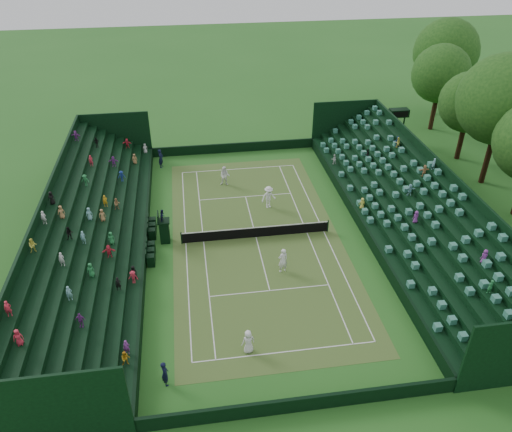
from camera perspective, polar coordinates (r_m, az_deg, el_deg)
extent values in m
plane|color=#26611E|center=(39.24, 0.00, -2.46)|extent=(160.00, 160.00, 0.00)
cube|color=#2E6E24|center=(39.24, 0.00, -2.46)|extent=(12.97, 26.77, 0.01)
cube|color=black|center=(52.73, -2.56, 7.82)|extent=(17.17, 0.20, 1.00)
cube|color=black|center=(27.55, 5.19, -20.62)|extent=(17.17, 0.20, 1.00)
cube|color=black|center=(40.86, 11.85, -0.84)|extent=(0.20, 31.77, 1.00)
cube|color=black|center=(38.85, -12.49, -2.85)|extent=(0.20, 31.77, 1.00)
cube|color=black|center=(41.03, 12.51, -0.78)|extent=(0.80, 32.00, 1.00)
cube|color=black|center=(41.18, 13.59, -0.42)|extent=(0.80, 32.00, 1.45)
cube|color=black|center=(41.35, 14.67, -0.07)|extent=(0.80, 32.00, 1.90)
cube|color=black|center=(41.54, 15.73, 0.28)|extent=(0.80, 32.00, 2.35)
cube|color=black|center=(41.74, 16.78, 0.62)|extent=(0.80, 32.00, 2.80)
cube|color=black|center=(41.96, 17.83, 0.97)|extent=(0.80, 32.00, 3.25)
cube|color=black|center=(42.19, 18.86, 1.30)|extent=(0.80, 32.00, 3.70)
cube|color=black|center=(42.44, 19.88, 1.64)|extent=(0.80, 32.00, 4.15)
cube|color=black|center=(42.49, 20.57, 2.12)|extent=(0.20, 32.00, 4.90)
cube|color=black|center=(38.90, -13.22, -2.91)|extent=(0.80, 32.00, 1.00)
cube|color=black|center=(38.87, -14.43, -2.72)|extent=(0.80, 32.00, 1.45)
cube|color=black|center=(38.86, -15.65, -2.54)|extent=(0.80, 32.00, 1.90)
cube|color=black|center=(38.87, -16.86, -2.35)|extent=(0.80, 32.00, 2.35)
cube|color=black|center=(38.89, -18.07, -2.16)|extent=(0.80, 32.00, 2.80)
cube|color=black|center=(38.93, -19.28, -1.97)|extent=(0.80, 32.00, 3.25)
cube|color=black|center=(38.99, -20.48, -1.78)|extent=(0.80, 32.00, 3.70)
cube|color=black|center=(39.06, -21.68, -1.59)|extent=(0.80, 32.00, 4.15)
cube|color=black|center=(39.00, -22.50, -1.19)|extent=(0.20, 32.00, 4.90)
cylinder|color=black|center=(38.67, -8.52, -2.51)|extent=(0.10, 0.10, 1.06)
cylinder|color=black|center=(40.05, 8.22, -1.12)|extent=(0.10, 0.10, 1.06)
cube|color=black|center=(38.98, 0.00, -1.91)|extent=(11.57, 0.02, 0.86)
cube|color=white|center=(38.72, 0.00, -1.34)|extent=(11.57, 0.04, 0.07)
cylinder|color=black|center=(56.55, 15.04, 9.59)|extent=(0.16, 0.16, 3.00)
cylinder|color=black|center=(57.15, 16.45, 9.61)|extent=(0.16, 0.16, 3.00)
cube|color=black|center=(56.21, 16.02, 11.28)|extent=(2.00, 1.00, 0.80)
cylinder|color=black|center=(50.63, 24.86, 5.68)|extent=(0.50, 0.50, 4.31)
sphere|color=#173F12|center=(48.58, 26.45, 11.81)|extent=(7.88, 7.88, 7.88)
cylinder|color=black|center=(54.85, 22.28, 7.64)|extent=(0.50, 0.50, 3.21)
sphere|color=#173F12|center=(53.34, 23.25, 11.86)|extent=(5.88, 5.88, 5.88)
cylinder|color=black|center=(61.37, 19.56, 10.86)|extent=(0.50, 0.50, 3.46)
sphere|color=#173F12|center=(59.94, 20.40, 15.01)|extent=(6.33, 6.33, 6.33)
cylinder|color=black|center=(66.18, 19.95, 12.59)|extent=(0.50, 0.50, 4.08)
sphere|color=#173F12|center=(64.69, 20.89, 17.18)|extent=(7.47, 7.47, 7.47)
cube|color=black|center=(38.89, -10.41, -1.78)|extent=(0.72, 0.72, 1.86)
cube|color=black|center=(38.35, -10.55, -0.57)|extent=(0.93, 0.93, 0.10)
cube|color=black|center=(38.19, -11.14, -0.16)|extent=(0.08, 0.93, 0.72)
imported|color=black|center=(38.07, -10.63, 0.10)|extent=(0.47, 0.54, 0.96)
cube|color=black|center=(36.91, -11.92, -5.00)|extent=(0.55, 0.55, 0.88)
cube|color=black|center=(36.61, -12.45, -4.35)|extent=(0.07, 0.55, 0.55)
cube|color=black|center=(37.55, -11.89, -4.27)|extent=(0.55, 0.55, 0.88)
cube|color=black|center=(37.25, -12.41, -3.62)|extent=(0.07, 0.55, 0.55)
cube|color=black|center=(38.20, -11.85, -3.56)|extent=(0.55, 0.55, 0.88)
cube|color=black|center=(37.91, -12.36, -2.91)|extent=(0.07, 0.55, 0.55)
cube|color=black|center=(39.67, -11.78, -2.04)|extent=(0.55, 0.55, 0.88)
cube|color=black|center=(39.39, -12.27, -1.41)|extent=(0.07, 0.55, 0.55)
cube|color=black|center=(40.34, -11.75, -1.40)|extent=(0.55, 0.55, 0.88)
cube|color=black|center=(40.06, -12.23, -0.78)|extent=(0.07, 0.55, 0.55)
cube|color=black|center=(41.01, -11.72, -0.79)|extent=(0.55, 0.55, 0.88)
cube|color=black|center=(40.74, -12.19, -0.17)|extent=(0.07, 0.55, 0.55)
imported|color=white|center=(29.82, -0.89, -14.15)|extent=(0.87, 0.66, 1.61)
imported|color=white|center=(35.31, 3.08, -5.08)|extent=(0.81, 0.64, 1.96)
imported|color=white|center=(46.15, -3.58, 4.59)|extent=(1.04, 0.89, 1.86)
imported|color=white|center=(42.55, 1.45, 2.17)|extent=(1.46, 1.08, 2.03)
imported|color=black|center=(50.23, -10.83, 6.49)|extent=(0.65, 0.80, 1.88)
imported|color=black|center=(28.68, -10.37, -17.27)|extent=(0.54, 0.69, 1.66)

